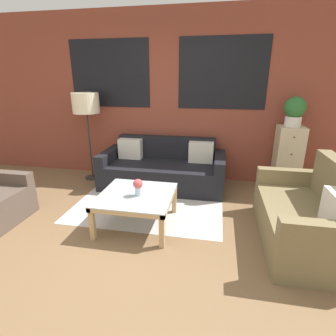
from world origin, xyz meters
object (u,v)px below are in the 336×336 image
flower_vase (138,186)px  settee_vintage (307,218)px  drawer_cabinet (287,159)px  potted_plant (295,110)px  coffee_table (137,199)px  floor_lamp (86,105)px  couch_dark (163,170)px

flower_vase → settee_vintage: bearing=0.6°
drawer_cabinet → potted_plant: size_ratio=2.35×
coffee_table → drawer_cabinet: size_ratio=0.84×
flower_vase → drawer_cabinet: bearing=38.0°
coffee_table → floor_lamp: size_ratio=0.58×
settee_vintage → flower_vase: 1.90m
drawer_cabinet → couch_dark: bearing=-173.8°
coffee_table → settee_vintage: bearing=-0.6°
couch_dark → potted_plant: size_ratio=4.55×
coffee_table → potted_plant: potted_plant is taller
coffee_table → floor_lamp: floor_lamp is taller
couch_dark → flower_vase: couch_dark is taller
floor_lamp → potted_plant: (3.31, 0.12, -0.02)m
potted_plant → flower_vase: 2.63m
couch_dark → flower_vase: bearing=-90.8°
potted_plant → drawer_cabinet: bearing=-90.0°
settee_vintage → coffee_table: size_ratio=1.70×
settee_vintage → floor_lamp: floor_lamp is taller
couch_dark → coffee_table: bearing=-92.4°
coffee_table → floor_lamp: bearing=132.5°
couch_dark → floor_lamp: bearing=176.1°
couch_dark → drawer_cabinet: size_ratio=1.93×
settee_vintage → drawer_cabinet: size_ratio=1.43×
coffee_table → drawer_cabinet: 2.54m
flower_vase → coffee_table: bearing=134.2°
drawer_cabinet → potted_plant: 0.76m
floor_lamp → flower_vase: bearing=-47.4°
potted_plant → floor_lamp: bearing=-177.9°
coffee_table → potted_plant: 2.70m
coffee_table → couch_dark: bearing=87.6°
floor_lamp → flower_vase: floor_lamp is taller
floor_lamp → potted_plant: 3.31m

